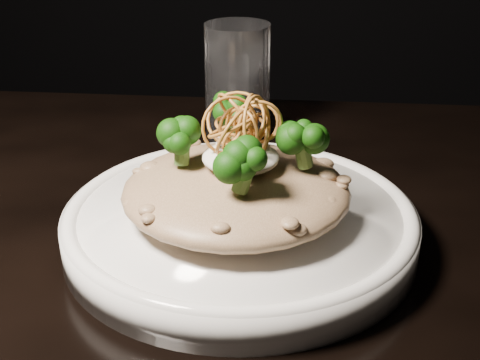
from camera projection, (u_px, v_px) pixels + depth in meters
The scene contains 6 objects.
plate at pixel (240, 226), 0.53m from camera, with size 0.28×0.28×0.03m, color white.
risotto at pixel (236, 191), 0.51m from camera, with size 0.18×0.18×0.04m, color brown.
broccoli at pixel (236, 136), 0.50m from camera, with size 0.13×0.13×0.05m, color black, non-canonical shape.
cheese at pixel (241, 157), 0.50m from camera, with size 0.06×0.06×0.02m, color silver.
shallots at pixel (242, 122), 0.49m from camera, with size 0.05×0.05×0.04m, color brown, non-canonical shape.
drinking_glass at pixel (237, 81), 0.72m from camera, with size 0.07×0.07×0.12m, color white.
Camera 1 is at (-0.00, -0.42, 1.03)m, focal length 50.00 mm.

